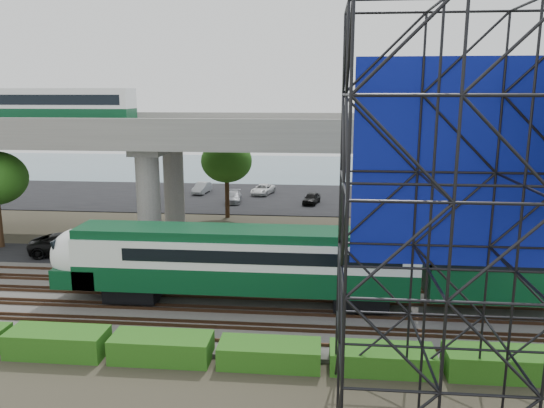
# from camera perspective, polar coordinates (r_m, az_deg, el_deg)

# --- Properties ---
(ground) EXTENTS (140.00, 140.00, 0.00)m
(ground) POSITION_cam_1_polar(r_m,az_deg,el_deg) (29.02, -1.41, -12.68)
(ground) COLOR #474233
(ground) RESTS_ON ground
(ballast_bed) EXTENTS (90.00, 12.00, 0.20)m
(ballast_bed) POSITION_cam_1_polar(r_m,az_deg,el_deg) (30.80, -0.96, -10.97)
(ballast_bed) COLOR slate
(ballast_bed) RESTS_ON ground
(service_road) EXTENTS (90.00, 5.00, 0.08)m
(service_road) POSITION_cam_1_polar(r_m,az_deg,el_deg) (38.75, 0.45, -6.18)
(service_road) COLOR black
(service_road) RESTS_ON ground
(parking_lot) EXTENTS (90.00, 18.00, 0.08)m
(parking_lot) POSITION_cam_1_polar(r_m,az_deg,el_deg) (61.46, 2.36, 0.62)
(parking_lot) COLOR black
(parking_lot) RESTS_ON ground
(harbor_water) EXTENTS (140.00, 40.00, 0.03)m
(harbor_water) POSITION_cam_1_polar(r_m,az_deg,el_deg) (83.13, 3.20, 3.56)
(harbor_water) COLOR #486977
(harbor_water) RESTS_ON ground
(rail_tracks) EXTENTS (90.00, 9.52, 0.16)m
(rail_tracks) POSITION_cam_1_polar(r_m,az_deg,el_deg) (30.73, -0.96, -10.66)
(rail_tracks) COLOR #472D1E
(rail_tracks) RESTS_ON ballast_bed
(commuter_train) EXTENTS (29.30, 3.06, 4.30)m
(commuter_train) POSITION_cam_1_polar(r_m,az_deg,el_deg) (29.73, 1.08, -6.10)
(commuter_train) COLOR black
(commuter_train) RESTS_ON rail_tracks
(overpass) EXTENTS (80.00, 12.00, 12.40)m
(overpass) POSITION_cam_1_polar(r_m,az_deg,el_deg) (42.61, -0.68, 6.72)
(overpass) COLOR #9E9B93
(overpass) RESTS_ON ground
(scaffold_tower) EXTENTS (9.36, 6.36, 15.00)m
(scaffold_tower) POSITION_cam_1_polar(r_m,az_deg,el_deg) (19.51, 20.98, -2.54)
(scaffold_tower) COLOR black
(scaffold_tower) RESTS_ON ground
(hedge_strip) EXTENTS (34.60, 1.80, 1.20)m
(hedge_strip) POSITION_cam_1_polar(r_m,az_deg,el_deg) (24.83, -0.24, -15.72)
(hedge_strip) COLOR #245B14
(hedge_strip) RESTS_ON ground
(trees) EXTENTS (40.94, 16.94, 7.69)m
(trees) POSITION_cam_1_polar(r_m,az_deg,el_deg) (43.57, -5.02, 3.29)
(trees) COLOR #382314
(trees) RESTS_ON ground
(suv) EXTENTS (6.21, 4.09, 1.59)m
(suv) POSITION_cam_1_polar(r_m,az_deg,el_deg) (43.00, -20.96, -4.00)
(suv) COLOR black
(suv) RESTS_ON service_road
(parked_cars) EXTENTS (36.70, 9.51, 1.30)m
(parked_cars) POSITION_cam_1_polar(r_m,az_deg,el_deg) (60.87, 3.84, 1.10)
(parked_cars) COLOR white
(parked_cars) RESTS_ON parking_lot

